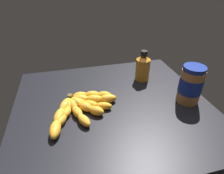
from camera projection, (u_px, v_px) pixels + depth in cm
name	position (u px, v px, depth cm)	size (l,w,h in cm)	color
ground_plane	(113.00, 108.00, 76.30)	(76.53, 70.65, 3.62)	black
banana_bunch	(81.00, 106.00, 71.55)	(26.31, 22.79, 3.72)	gold
peanut_butter_jar	(191.00, 85.00, 73.16)	(8.83, 8.83, 15.42)	#B27238
honey_bottle	(143.00, 67.00, 88.76)	(6.62, 6.62, 14.59)	orange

